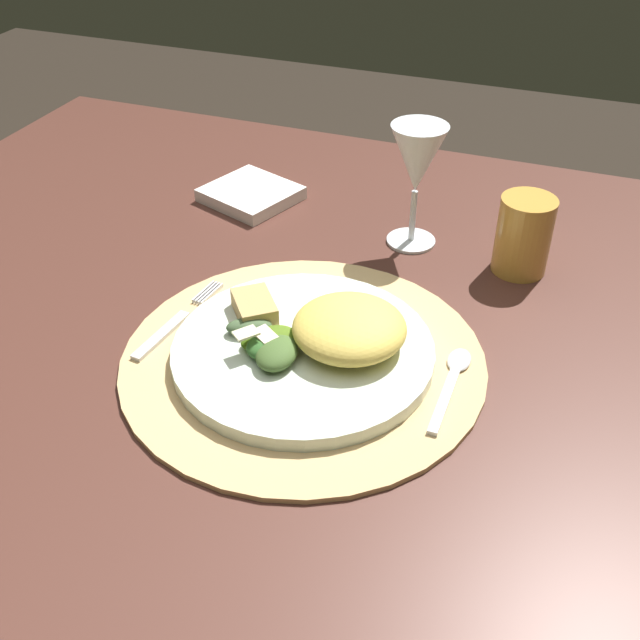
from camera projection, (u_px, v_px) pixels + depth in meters
name	position (u px, v px, depth m)	size (l,w,h in m)	color
dining_table	(291.00, 400.00, 0.99)	(1.25, 0.95, 0.76)	#4D2A22
placemat	(303.00, 359.00, 0.80)	(0.38, 0.38, 0.01)	tan
dinner_plate	(303.00, 351.00, 0.79)	(0.27, 0.27, 0.02)	silver
pasta_serving	(349.00, 328.00, 0.78)	(0.12, 0.12, 0.04)	#EAC754
salad_greens	(269.00, 343.00, 0.78)	(0.09, 0.09, 0.03)	#435B37
bread_piece	(254.00, 307.00, 0.82)	(0.06, 0.04, 0.02)	tan
fork	(175.00, 323.00, 0.84)	(0.03, 0.16, 0.00)	silver
spoon	(454.00, 375.00, 0.77)	(0.02, 0.13, 0.01)	silver
napkin	(251.00, 194.00, 1.09)	(0.12, 0.11, 0.02)	white
wine_glass	(417.00, 163.00, 0.93)	(0.07, 0.07, 0.16)	silver
amber_tumbler	(524.00, 235.00, 0.92)	(0.07, 0.07, 0.10)	gold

